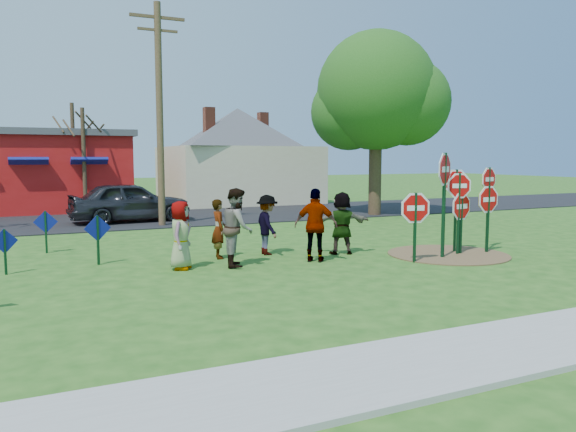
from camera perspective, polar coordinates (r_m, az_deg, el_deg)
name	(u,v)px	position (r m, az deg, el deg)	size (l,w,h in m)	color
ground	(280,262)	(14.11, -0.79, -4.69)	(120.00, 120.00, 0.00)	#205117
sidewalk	(501,349)	(8.30, 20.79, -12.47)	(22.00, 1.80, 0.08)	#9E9E99
road	(171,217)	(24.93, -11.80, -0.10)	(120.00, 7.50, 0.04)	black
dirt_patch	(448,254)	(15.70, 15.94, -3.77)	(3.20, 3.20, 0.03)	brown
red_building	(28,170)	(30.62, -24.87, 4.23)	(9.40, 7.69, 3.90)	#A71210
cream_house	(238,152)	(32.62, -5.13, 6.52)	(9.40, 9.40, 6.50)	beige
stop_sign_a	(415,213)	(14.22, 12.81, 0.32)	(1.02, 0.26, 1.89)	#0E341A
stop_sign_b	(456,189)	(16.00, 16.71, 2.60)	(0.94, 0.27, 2.42)	#0E341A
stop_sign_c	(459,195)	(15.62, 16.98, 2.10)	(0.91, 0.25, 2.33)	#0E341A
stop_sign_d	(489,187)	(16.71, 19.71, 2.79)	(0.90, 0.25, 2.46)	#0E341A
stop_sign_e	(461,210)	(15.75, 17.19, 0.55)	(1.02, 0.23, 1.82)	#0E341A
stop_sign_f	(488,203)	(16.20, 19.68, 1.21)	(1.01, 0.10, 1.98)	#0E341A
stop_sign_g	(444,180)	(14.96, 15.61, 3.49)	(1.02, 0.60, 2.89)	#0E341A
blue_diamond_b	(5,246)	(14.00, -26.83, -2.78)	(0.55, 0.18, 1.04)	#0E341A
blue_diamond_c	(98,234)	(14.39, -18.77, -1.76)	(0.65, 0.13, 1.22)	#0E341A
blue_diamond_d	(46,227)	(16.65, -23.40, -1.03)	(0.63, 0.10, 1.17)	#0E341A
person_a	(181,235)	(13.31, -10.86, -1.94)	(0.78, 0.51, 1.60)	#3F4584
person_b	(219,229)	(14.61, -7.05, -1.31)	(0.56, 0.37, 1.54)	#2F7B69
person_c	(237,227)	(13.50, -5.17, -1.15)	(0.92, 0.71, 1.88)	#99563D
person_d	(267,225)	(15.07, -2.13, -0.90)	(1.04, 0.60, 1.61)	#2F2F33
person_e	(316,225)	(14.02, 2.85, -0.95)	(1.08, 0.45, 1.84)	#4C2B54
person_f	(342,223)	(15.20, 5.47, -0.71)	(1.57, 0.50, 1.69)	#194A2F
suv	(130,202)	(23.35, -15.76, 1.41)	(1.89, 4.70, 1.60)	#323136
utility_pole	(160,110)	(21.83, -12.92, 10.43)	(2.02, 0.26, 8.28)	#4C3823
leafy_tree	(379,97)	(25.69, 9.21, 11.82)	(5.74, 5.24, 8.16)	#382819
bare_tree_east	(73,142)	(27.62, -20.98, 6.99)	(1.80, 1.80, 5.07)	#382819
bare_tree_extra	(83,146)	(27.03, -20.06, 6.71)	(1.80, 1.80, 4.82)	#382819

